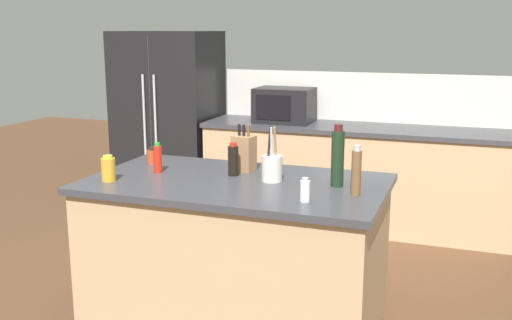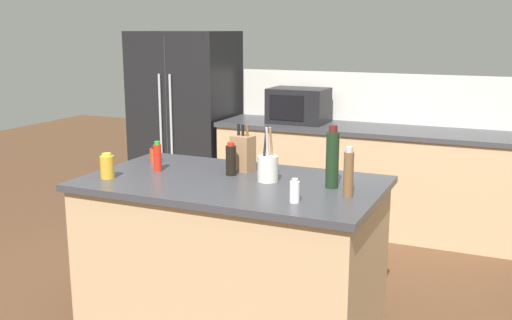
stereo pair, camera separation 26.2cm
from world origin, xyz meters
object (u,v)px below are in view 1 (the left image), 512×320
object	(u,v)px
pepper_grinder	(356,172)
soy_sauce_bottle	(233,160)
spice_jar_paprika	(152,156)
honey_jar	(108,169)
hot_sauce_bottle	(158,158)
utensil_crock	(272,167)
wine_bottle	(338,157)
salt_shaker	(305,190)
microwave	(284,105)
knife_block	(244,153)
refrigerator	(169,120)

from	to	relation	value
pepper_grinder	soy_sauce_bottle	bearing A→B (deg)	167.03
spice_jar_paprika	honey_jar	size ratio (longest dim) A/B	0.70
spice_jar_paprika	hot_sauce_bottle	world-z (taller)	hot_sauce_bottle
utensil_crock	spice_jar_paprika	size ratio (longest dim) A/B	3.01
pepper_grinder	honey_jar	world-z (taller)	pepper_grinder
wine_bottle	honey_jar	size ratio (longest dim) A/B	2.32
soy_sauce_bottle	hot_sauce_bottle	bearing A→B (deg)	-169.41
utensil_crock	hot_sauce_bottle	xyz separation A→B (m)	(-0.72, -0.04, 0.01)
honey_jar	hot_sauce_bottle	world-z (taller)	hot_sauce_bottle
utensil_crock	pepper_grinder	distance (m)	0.53
salt_shaker	hot_sauce_bottle	size ratio (longest dim) A/B	0.67
microwave	wine_bottle	xyz separation A→B (m)	(0.97, -2.12, 0.00)
salt_shaker	wine_bottle	bearing A→B (deg)	76.12
hot_sauce_bottle	knife_block	bearing A→B (deg)	24.64
salt_shaker	hot_sauce_bottle	world-z (taller)	hot_sauce_bottle
knife_block	hot_sauce_bottle	xyz separation A→B (m)	(-0.48, -0.22, -0.03)
wine_bottle	pepper_grinder	xyz separation A→B (m)	(0.13, -0.14, -0.04)
soy_sauce_bottle	hot_sauce_bottle	size ratio (longest dim) A/B	1.08
refrigerator	salt_shaker	distance (m)	3.30
microwave	wine_bottle	size ratio (longest dim) A/B	1.51
refrigerator	soy_sauce_bottle	xyz separation A→B (m)	(1.57, -2.14, 0.15)
knife_block	utensil_crock	size ratio (longest dim) A/B	0.91
refrigerator	soy_sauce_bottle	distance (m)	2.66
refrigerator	honey_jar	bearing A→B (deg)	-69.37
soy_sauce_bottle	pepper_grinder	distance (m)	0.79
salt_shaker	hot_sauce_bottle	bearing A→B (deg)	163.40
wine_bottle	salt_shaker	size ratio (longest dim) A/B	2.80
refrigerator	honey_jar	distance (m)	2.68
pepper_grinder	salt_shaker	xyz separation A→B (m)	(-0.22, -0.21, -0.07)
wine_bottle	salt_shaker	distance (m)	0.38
microwave	honey_jar	distance (m)	2.47
wine_bottle	salt_shaker	world-z (taller)	wine_bottle
refrigerator	wine_bottle	distance (m)	3.11
knife_block	hot_sauce_bottle	world-z (taller)	knife_block
pepper_grinder	knife_block	bearing A→B (deg)	157.58
knife_block	spice_jar_paprika	distance (m)	0.64
knife_block	utensil_crock	bearing A→B (deg)	-26.16
microwave	honey_jar	world-z (taller)	microwave
spice_jar_paprika	knife_block	bearing A→B (deg)	1.67
refrigerator	soy_sauce_bottle	bearing A→B (deg)	-53.63
utensil_crock	soy_sauce_bottle	size ratio (longest dim) A/B	1.59
wine_bottle	utensil_crock	bearing A→B (deg)	-177.84
pepper_grinder	salt_shaker	bearing A→B (deg)	-136.10
wine_bottle	spice_jar_paprika	bearing A→B (deg)	173.27
knife_block	pepper_grinder	world-z (taller)	knife_block
wine_bottle	soy_sauce_bottle	size ratio (longest dim) A/B	1.74
microwave	wine_bottle	bearing A→B (deg)	-65.49
soy_sauce_bottle	wine_bottle	bearing A→B (deg)	-3.03
refrigerator	spice_jar_paprika	xyz separation A→B (m)	(0.95, -2.02, 0.10)
microwave	salt_shaker	world-z (taller)	microwave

